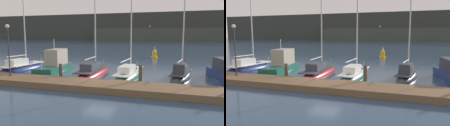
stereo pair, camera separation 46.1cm
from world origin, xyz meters
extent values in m
plane|color=navy|center=(0.00, 0.00, 0.00)|extent=(400.00, 400.00, 0.00)
cube|color=brown|center=(0.00, -1.92, 0.23)|extent=(29.88, 2.80, 0.45)
cylinder|color=#4C3D2D|center=(-3.48, -0.27, 0.73)|extent=(0.28, 0.28, 1.47)
cylinder|color=#4C3D2D|center=(3.48, -0.27, 0.82)|extent=(0.28, 0.28, 1.64)
ellipsoid|color=navy|center=(-10.30, 3.18, 0.00)|extent=(2.27, 6.96, 1.67)
cube|color=silver|center=(-10.30, 3.18, 0.68)|extent=(1.91, 5.85, 0.08)
cube|color=silver|center=(-10.34, 2.35, 1.03)|extent=(1.28, 2.25, 0.64)
cylinder|color=silver|center=(-10.28, 3.73, 5.11)|extent=(0.12, 0.12, 8.88)
cylinder|color=silver|center=(-10.34, 2.35, 1.69)|extent=(0.20, 2.75, 0.09)
cylinder|color=silver|center=(-10.17, 6.34, 0.93)|extent=(0.04, 0.04, 0.50)
ellipsoid|color=#195647|center=(-6.20, 3.00, 0.00)|extent=(2.99, 6.67, 1.26)
cube|color=#195647|center=(-6.20, 3.00, 0.39)|extent=(2.74, 6.01, 0.78)
cube|color=#A39984|center=(-6.29, 3.63, 1.60)|extent=(1.82, 3.01, 1.64)
cube|color=black|center=(-6.47, 4.91, 1.85)|extent=(1.30, 0.48, 0.73)
cylinder|color=silver|center=(-6.21, 3.12, 2.95)|extent=(0.07, 0.07, 1.06)
cylinder|color=silver|center=(-5.81, 0.32, 1.08)|extent=(0.04, 0.04, 0.60)
ellipsoid|color=red|center=(-1.94, 3.46, 0.00)|extent=(2.50, 8.26, 1.37)
cube|color=#333842|center=(-1.94, 3.46, 0.60)|extent=(2.10, 6.94, 0.08)
cube|color=#333842|center=(-1.87, 2.49, 0.96)|extent=(1.34, 2.68, 0.65)
cylinder|color=silver|center=(-1.99, 4.11, 6.23)|extent=(0.12, 0.12, 11.27)
cylinder|color=silver|center=(-1.88, 2.60, 1.71)|extent=(0.30, 3.04, 0.09)
cylinder|color=silver|center=(-2.20, 7.20, 0.85)|extent=(0.04, 0.04, 0.50)
ellipsoid|color=#195647|center=(1.83, 3.10, 0.00)|extent=(1.93, 7.40, 1.60)
cube|color=silver|center=(1.83, 3.10, 0.57)|extent=(1.62, 6.21, 0.08)
cube|color=silver|center=(1.81, 2.21, 0.91)|extent=(1.12, 2.38, 0.60)
cylinder|color=silver|center=(1.84, 3.69, 4.88)|extent=(0.12, 0.12, 8.62)
cylinder|color=silver|center=(1.81, 1.95, 1.72)|extent=(0.16, 3.48, 0.09)
cylinder|color=silver|center=(1.89, 6.48, 0.82)|extent=(0.04, 0.04, 0.50)
ellipsoid|color=#2D3338|center=(6.48, 3.95, 0.00)|extent=(2.35, 5.99, 1.44)
cube|color=#333842|center=(6.48, 3.95, 0.56)|extent=(1.98, 5.03, 0.08)
cube|color=#333842|center=(6.38, 3.26, 1.03)|extent=(1.20, 1.98, 0.86)
cylinder|color=silver|center=(6.54, 4.41, 3.81)|extent=(0.12, 0.12, 6.50)
cylinder|color=silver|center=(6.36, 3.04, 1.70)|extent=(0.45, 2.75, 0.09)
cylinder|color=silver|center=(6.83, 6.61, 0.81)|extent=(0.04, 0.04, 0.50)
cube|color=black|center=(10.08, 5.67, 1.54)|extent=(1.44, 0.43, 0.48)
cylinder|color=gold|center=(2.02, 21.28, 0.08)|extent=(1.15, 1.15, 0.16)
cylinder|color=gold|center=(2.02, 21.28, 0.63)|extent=(0.77, 0.77, 0.94)
cone|color=gold|center=(2.02, 21.28, 1.35)|extent=(0.54, 0.54, 0.50)
sphere|color=#F9EAB7|center=(2.02, 21.28, 1.65)|extent=(0.16, 0.16, 0.16)
cylinder|color=#2D2D33|center=(-7.55, -1.73, 0.48)|extent=(0.24, 0.24, 0.06)
cylinder|color=#2D2D33|center=(-7.55, -1.73, 2.52)|extent=(0.10, 0.10, 4.01)
sphere|color=#F9EAB7|center=(-7.55, -1.73, 4.66)|extent=(0.32, 0.32, 0.32)
cube|color=#333833|center=(0.00, 115.90, 8.08)|extent=(240.00, 16.00, 16.17)
cube|color=#F4DB8C|center=(-35.33, 107.85, 3.96)|extent=(0.80, 0.10, 0.80)
cube|color=#F4DB8C|center=(-37.74, 107.85, 2.45)|extent=(0.80, 0.10, 0.80)
cube|color=#F4DB8C|center=(14.17, 107.85, 5.59)|extent=(0.80, 0.10, 0.80)
cube|color=#F4DB8C|center=(-30.32, 107.85, 3.73)|extent=(0.80, 0.10, 0.80)
cube|color=#F4DB8C|center=(-15.74, 107.85, 4.11)|extent=(0.80, 0.10, 0.80)
cube|color=#F4DB8C|center=(-10.93, 107.85, 8.32)|extent=(0.80, 0.10, 0.80)
camera|label=1|loc=(6.41, -16.66, 4.01)|focal=35.00mm
camera|label=2|loc=(6.85, -16.52, 4.01)|focal=35.00mm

